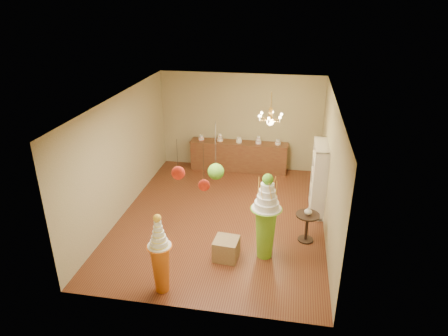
% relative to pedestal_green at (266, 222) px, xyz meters
% --- Properties ---
extents(floor, '(6.50, 6.50, 0.00)m').
position_rel_pedestal_green_xyz_m(floor, '(-1.18, 1.44, -0.83)').
color(floor, '#5B2D18').
rests_on(floor, ground).
extents(ceiling, '(6.50, 6.50, 0.00)m').
position_rel_pedestal_green_xyz_m(ceiling, '(-1.18, 1.44, 2.17)').
color(ceiling, white).
rests_on(ceiling, ground).
extents(wall_back, '(5.00, 0.04, 3.00)m').
position_rel_pedestal_green_xyz_m(wall_back, '(-1.18, 4.69, 0.67)').
color(wall_back, tan).
rests_on(wall_back, ground).
extents(wall_front, '(5.00, 0.04, 3.00)m').
position_rel_pedestal_green_xyz_m(wall_front, '(-1.18, -1.81, 0.67)').
color(wall_front, tan).
rests_on(wall_front, ground).
extents(wall_left, '(0.04, 6.50, 3.00)m').
position_rel_pedestal_green_xyz_m(wall_left, '(-3.68, 1.44, 0.67)').
color(wall_left, tan).
rests_on(wall_left, ground).
extents(wall_right, '(0.04, 6.50, 3.00)m').
position_rel_pedestal_green_xyz_m(wall_right, '(1.32, 1.44, 0.67)').
color(wall_right, tan).
rests_on(wall_right, ground).
extents(pedestal_green, '(0.79, 0.79, 1.93)m').
position_rel_pedestal_green_xyz_m(pedestal_green, '(0.00, 0.00, 0.00)').
color(pedestal_green, '#70B327').
rests_on(pedestal_green, floor).
extents(pedestal_orange, '(0.49, 0.49, 1.64)m').
position_rel_pedestal_green_xyz_m(pedestal_orange, '(-1.81, -1.41, -0.19)').
color(pedestal_orange, '#CE6217').
rests_on(pedestal_orange, floor).
extents(burlap_riser, '(0.54, 0.54, 0.45)m').
position_rel_pedestal_green_xyz_m(burlap_riser, '(-0.79, -0.22, -0.60)').
color(burlap_riser, '#8F754E').
rests_on(burlap_riser, floor).
extents(sideboard, '(3.04, 0.54, 1.16)m').
position_rel_pedestal_green_xyz_m(sideboard, '(-1.18, 4.41, -0.35)').
color(sideboard, brown).
rests_on(sideboard, floor).
extents(shelving_unit, '(0.33, 1.20, 1.80)m').
position_rel_pedestal_green_xyz_m(shelving_unit, '(1.15, 2.24, 0.07)').
color(shelving_unit, beige).
rests_on(shelving_unit, floor).
extents(round_table, '(0.65, 0.65, 0.68)m').
position_rel_pedestal_green_xyz_m(round_table, '(0.88, 0.75, -0.39)').
color(round_table, black).
rests_on(round_table, floor).
extents(vase, '(0.22, 0.22, 0.18)m').
position_rel_pedestal_green_xyz_m(vase, '(0.88, 0.75, -0.06)').
color(vase, beige).
rests_on(vase, round_table).
extents(pom_red_left, '(0.23, 0.23, 0.72)m').
position_rel_pedestal_green_xyz_m(pom_red_left, '(-1.44, -1.26, 1.57)').
color(pom_red_left, '#393229').
rests_on(pom_red_left, ceiling).
extents(pom_green_mid, '(0.33, 0.33, 1.20)m').
position_rel_pedestal_green_xyz_m(pom_green_mid, '(-1.01, -0.15, 1.14)').
color(pom_green_mid, '#393229').
rests_on(pom_green_mid, ceiling).
extents(pom_red_right, '(0.19, 0.19, 0.81)m').
position_rel_pedestal_green_xyz_m(pom_red_right, '(-0.96, -1.41, 1.46)').
color(pom_red_right, '#393229').
rests_on(pom_red_right, ceiling).
extents(chandelier, '(0.87, 0.87, 0.85)m').
position_rel_pedestal_green_xyz_m(chandelier, '(-0.14, 2.41, 1.47)').
color(chandelier, gold).
rests_on(chandelier, ceiling).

